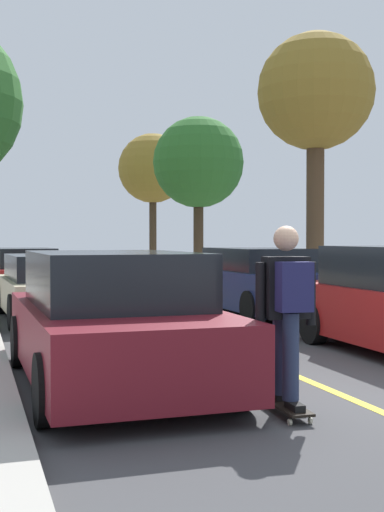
{
  "coord_description": "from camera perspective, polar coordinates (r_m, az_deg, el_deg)",
  "views": [
    {
      "loc": [
        -3.62,
        -6.18,
        1.62
      ],
      "look_at": [
        -0.31,
        4.12,
        1.33
      ],
      "focal_mm": 48.36,
      "sensor_mm": 36.0,
      "label": 1
    }
  ],
  "objects": [
    {
      "name": "street_tree_right_far",
      "position": [
        31.61,
        -3.26,
        7.19
      ],
      "size": [
        3.15,
        3.15,
        6.23
      ],
      "color": "#3D2D1E",
      "rests_on": "sidewalk_right"
    },
    {
      "name": "skateboard",
      "position": [
        6.49,
        7.74,
        -12.15
      ],
      "size": [
        0.27,
        0.85,
        0.1
      ],
      "color": "black",
      "rests_on": "ground"
    },
    {
      "name": "street_tree_right_near",
      "position": [
        25.27,
        0.54,
        7.69
      ],
      "size": [
        3.31,
        3.31,
        5.89
      ],
      "color": "#3D2D1E",
      "rests_on": "sidewalk_right"
    },
    {
      "name": "parked_car_left_far",
      "position": [
        20.33,
        -13.65,
        -1.24
      ],
      "size": [
        1.89,
        4.47,
        1.33
      ],
      "color": "maroon",
      "rests_on": "ground"
    },
    {
      "name": "center_line",
      "position": [
        10.92,
        1.75,
        -7.0
      ],
      "size": [
        0.12,
        39.2,
        0.01
      ],
      "primitive_type": "cube",
      "color": "gold",
      "rests_on": "ground"
    },
    {
      "name": "ground",
      "position": [
        7.34,
        12.49,
        -11.26
      ],
      "size": [
        80.0,
        80.0,
        0.0
      ],
      "primitive_type": "plane",
      "color": "#424244"
    },
    {
      "name": "parked_car_left_near",
      "position": [
        13.94,
        -11.73,
        -2.54
      ],
      "size": [
        1.93,
        4.27,
        1.29
      ],
      "color": "#BCAD89",
      "rests_on": "ground"
    },
    {
      "name": "parked_car_left_nearest",
      "position": [
        7.63,
        -6.58,
        -5.36
      ],
      "size": [
        2.0,
        4.33,
        1.46
      ],
      "color": "maroon",
      "rests_on": "ground"
    },
    {
      "name": "parked_car_right_near",
      "position": [
        14.67,
        5.36,
        -2.15
      ],
      "size": [
        1.94,
        4.71,
        1.41
      ],
      "color": "navy",
      "rests_on": "ground"
    },
    {
      "name": "skateboarder",
      "position": [
        6.3,
        7.89,
        -3.94
      ],
      "size": [
        0.58,
        0.71,
        1.62
      ],
      "color": "black",
      "rests_on": "skateboard"
    },
    {
      "name": "street_tree_right_nearest",
      "position": [
        17.23,
        10.2,
        12.95
      ],
      "size": [
        2.81,
        2.81,
        6.4
      ],
      "color": "#4C3823",
      "rests_on": "sidewalk_right"
    }
  ]
}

